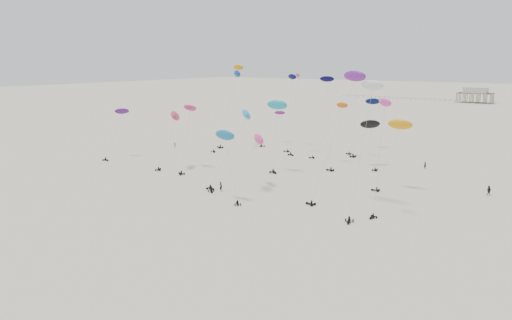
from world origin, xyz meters
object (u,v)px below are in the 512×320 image
Objects in this scene: rig_0 at (367,118)px; spectator_0 at (221,191)px; rig_9 at (328,107)px; rig_4 at (234,85)px; pavilion_main at (475,96)px.

rig_0 reaches higher than spectator_0.
rig_4 is at bearing 79.60° from rig_9.
rig_0 reaches higher than pavilion_main.
rig_4 is 36.54m from rig_9.
rig_0 is at bearing -142.78° from rig_9.
rig_9 is 40.52m from spectator_0.
spectator_0 is at bearing 69.25° from rig_4.
pavilion_main is 9.16× the size of spectator_0.
rig_4 is 56.55m from spectator_0.
pavilion_main is at bearing -151.71° from rig_4.
rig_4 reaches higher than rig_0.
pavilion_main is 222.77m from rig_4.
spectator_0 is at bearing -89.37° from pavilion_main.
pavilion_main is at bearing -71.77° from spectator_0.
rig_0 reaches higher than rig_9.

